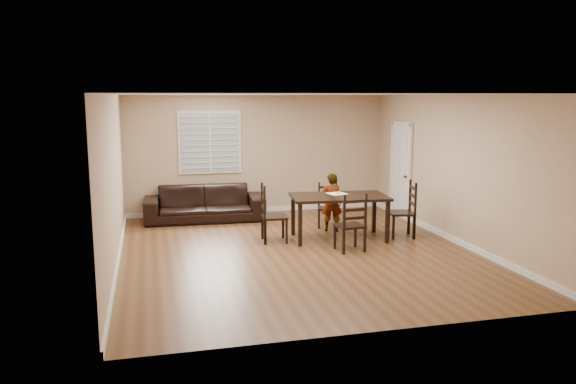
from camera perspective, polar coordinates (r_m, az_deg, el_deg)
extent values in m
plane|color=brown|center=(9.84, 0.88, -6.04)|extent=(7.00, 7.00, 0.00)
cube|color=tan|center=(12.95, -3.09, 3.84)|extent=(6.00, 0.04, 2.70)
cube|color=tan|center=(6.29, 9.12, -2.52)|extent=(6.00, 0.04, 2.70)
cube|color=tan|center=(9.26, -17.34, 1.07)|extent=(0.04, 7.00, 2.70)
cube|color=tan|center=(10.73, 16.60, 2.23)|extent=(0.04, 7.00, 2.70)
cube|color=white|center=(9.47, 0.93, 9.89)|extent=(6.00, 7.00, 0.04)
cube|color=white|center=(12.71, -7.95, 5.01)|extent=(1.40, 0.08, 1.40)
cube|color=white|center=(12.68, 11.38, 2.06)|extent=(0.06, 0.94, 2.05)
cylinder|color=#332114|center=(12.41, 11.83, 1.53)|extent=(0.06, 0.06, 0.02)
cube|color=white|center=(13.13, -3.02, -1.81)|extent=(6.00, 0.03, 0.10)
cube|color=white|center=(9.54, -16.85, -6.67)|extent=(0.03, 7.00, 0.10)
cube|color=white|center=(10.96, 16.20, -4.52)|extent=(0.03, 7.00, 0.10)
cube|color=black|center=(10.54, 5.23, -0.49)|extent=(1.88, 1.18, 0.05)
cube|color=black|center=(10.07, 1.24, -3.37)|extent=(0.08, 0.08, 0.79)
cube|color=black|center=(10.45, 10.07, -3.03)|extent=(0.08, 0.08, 0.79)
cube|color=black|center=(10.88, 0.51, -2.38)|extent=(0.08, 0.08, 0.79)
cube|color=black|center=(11.23, 8.73, -2.10)|extent=(0.08, 0.08, 0.79)
cube|color=black|center=(11.58, 4.05, -1.66)|extent=(0.50, 0.48, 0.04)
cube|color=black|center=(11.74, 4.03, -1.19)|extent=(0.40, 0.15, 0.91)
cube|color=black|center=(11.46, 3.17, -2.82)|extent=(0.05, 0.05, 0.37)
cube|color=black|center=(11.47, 4.95, -2.83)|extent=(0.05, 0.05, 0.37)
cube|color=black|center=(11.78, 3.16, -2.48)|extent=(0.05, 0.05, 0.37)
cube|color=black|center=(11.79, 4.88, -2.49)|extent=(0.05, 0.05, 0.37)
cube|color=black|center=(9.84, 6.29, -3.42)|extent=(0.50, 0.47, 0.04)
cube|color=black|center=(9.66, 6.79, -3.25)|extent=(0.47, 0.08, 1.03)
cube|color=black|center=(10.15, 6.84, -4.38)|extent=(0.04, 0.04, 0.42)
cube|color=black|center=(9.98, 4.76, -4.59)|extent=(0.04, 0.04, 0.42)
cube|color=black|center=(9.83, 7.79, -4.87)|extent=(0.04, 0.04, 0.42)
cube|color=black|center=(9.65, 5.65, -5.09)|extent=(0.04, 0.04, 0.42)
cube|color=black|center=(10.40, -1.40, -2.54)|extent=(0.49, 0.52, 0.04)
cube|color=black|center=(10.36, -2.53, -2.16)|extent=(0.08, 0.49, 1.08)
cube|color=black|center=(10.28, -0.15, -4.07)|extent=(0.05, 0.05, 0.44)
cube|color=black|center=(10.68, -0.51, -3.54)|extent=(0.05, 0.05, 0.44)
cube|color=black|center=(10.23, -2.31, -4.15)|extent=(0.05, 0.05, 0.44)
cube|color=black|center=(10.63, -2.59, -3.61)|extent=(0.05, 0.05, 0.44)
cube|color=black|center=(10.96, 11.45, -2.10)|extent=(0.55, 0.57, 0.04)
cube|color=black|center=(10.99, 12.51, -1.70)|extent=(0.15, 0.48, 1.08)
cube|color=black|center=(11.17, 10.20, -3.12)|extent=(0.05, 0.05, 0.44)
cube|color=black|center=(10.76, 10.65, -3.61)|extent=(0.05, 0.05, 0.44)
cube|color=black|center=(11.25, 12.14, -3.08)|extent=(0.05, 0.05, 0.44)
cube|color=black|center=(10.85, 12.66, -3.57)|extent=(0.05, 0.05, 0.44)
imported|color=gray|center=(11.20, 4.45, -1.05)|extent=(0.49, 0.40, 1.17)
cube|color=white|center=(10.73, 4.98, -0.16)|extent=(0.40, 0.40, 0.00)
torus|color=gold|center=(10.73, 5.10, -0.07)|extent=(0.09, 0.09, 0.03)
torus|color=white|center=(10.73, 5.10, -0.02)|extent=(0.08, 0.08, 0.02)
imported|color=black|center=(12.30, -8.47, -1.16)|extent=(2.60, 1.11, 0.75)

